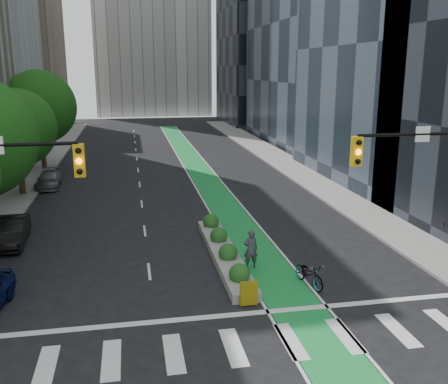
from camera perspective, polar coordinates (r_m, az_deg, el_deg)
name	(u,v)px	position (r m, az deg, el deg)	size (l,w,h in m)	color
ground	(228,332)	(18.34, 0.41, -15.72)	(160.00, 160.00, 0.00)	black
sidewalk_left	(20,186)	(42.52, -22.28, 0.67)	(3.60, 90.00, 0.15)	gray
sidewalk_right	(305,174)	(44.20, 9.21, 2.01)	(3.60, 90.00, 0.15)	gray
bike_lane_paint	(197,168)	(46.93, -3.07, 2.78)	(2.20, 70.00, 0.01)	#1A903D
building_tan_far	(10,41)	(83.46, -23.30, 15.56)	(14.00, 16.00, 26.00)	tan
building_dark_end	(267,38)	(86.90, 4.92, 17.15)	(14.00, 18.00, 28.00)	black
tree_midfar	(17,128)	(38.68, -22.62, 6.75)	(5.60, 5.60, 7.76)	black
tree_far	(39,107)	(48.41, -20.37, 9.08)	(6.60, 6.60, 9.00)	black
median_planter	(224,251)	(24.66, -0.01, -6.73)	(1.20, 10.26, 1.10)	gray
bicycle	(309,274)	(21.94, 9.72, -9.20)	(0.71, 2.02, 1.06)	gray
cyclist	(251,249)	(23.31, 3.07, -6.55)	(0.67, 0.44, 1.85)	#3A343F
parked_car_left_mid	(11,232)	(28.69, -23.18, -4.17)	(1.51, 4.33, 1.43)	black
parked_car_left_far	(49,179)	(41.43, -19.39, 1.37)	(1.75, 4.31, 1.25)	slate
pedestrian_far	(447,226)	(29.12, 24.14, -3.52)	(0.93, 0.39, 1.59)	gray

